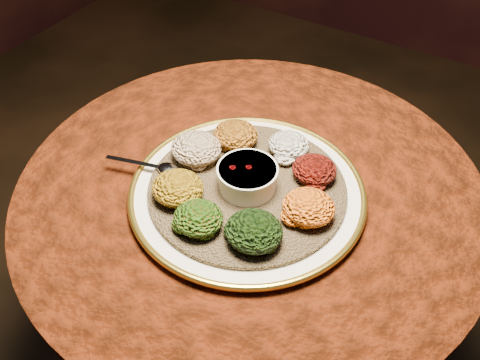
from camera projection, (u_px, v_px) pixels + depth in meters
The scene contains 13 objects.
table at pixel (250, 241), 1.22m from camera, with size 0.96×0.96×0.73m.
platter at pixel (247, 193), 1.06m from camera, with size 0.48×0.48×0.02m.
injera at pixel (247, 189), 1.05m from camera, with size 0.39×0.39×0.01m, color olive.
stew_bowl at pixel (247, 176), 1.03m from camera, with size 0.12×0.12×0.05m.
spoon at pixel (163, 168), 1.08m from camera, with size 0.16×0.06×0.01m.
portion_ayib at pixel (289, 145), 1.11m from camera, with size 0.09×0.08×0.04m, color white.
portion_kitfo at pixel (314, 170), 1.05m from camera, with size 0.09×0.08×0.04m, color black.
portion_tikil at pixel (309, 207), 0.98m from camera, with size 0.10×0.09×0.05m, color #BD6F0F.
portion_gomen at pixel (254, 231), 0.93m from camera, with size 0.10×0.10×0.05m, color black.
portion_mixveg at pixel (198, 218), 0.96m from camera, with size 0.09×0.09×0.04m, color maroon.
portion_kik at pixel (178, 188), 1.01m from camera, with size 0.10×0.10×0.05m, color #9A730D.
portion_timatim at pixel (196, 148), 1.09m from camera, with size 0.11×0.10×0.05m, color maroon.
portion_shiro at pixel (236, 135), 1.13m from camera, with size 0.10×0.09×0.05m, color #9D5713.
Camera 1 is at (0.38, -0.68, 1.50)m, focal length 40.00 mm.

